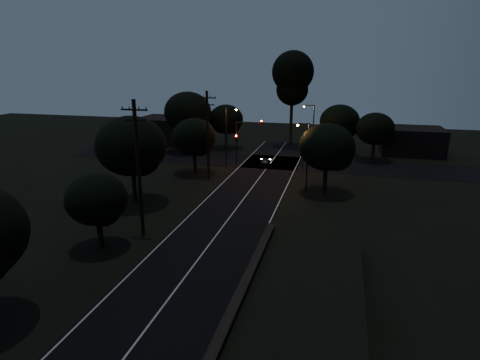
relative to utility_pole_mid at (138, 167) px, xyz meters
The scene contains 22 objects.
road_surface 18.13m from the utility_pole_mid, 69.58° to the left, with size 60.00×70.00×0.03m.
retaining_wall 18.95m from the utility_pole_mid, 41.14° to the right, with size 6.93×26.00×1.60m.
utility_pole_mid is the anchor object (origin of this frame).
utility_pole_far 17.00m from the utility_pole_mid, 90.00° to the left, with size 2.20×0.30×10.50m.
tree_left_b 4.10m from the utility_pole_mid, 120.73° to the right, with size 4.57×4.57×5.81m.
tree_left_c 8.07m from the utility_pole_mid, 121.81° to the left, with size 6.91×6.91×8.73m.
tree_left_d 19.07m from the utility_pole_mid, 96.96° to the left, with size 5.50×5.50×6.98m.
tree_far_nw 35.02m from the utility_pole_mid, 94.59° to the left, with size 5.60×5.60×7.09m.
tree_far_w 31.81m from the utility_pole_mid, 104.09° to the left, with size 7.31×7.31×9.33m.
tree_far_ne 38.06m from the utility_pole_mid, 66.44° to the left, with size 5.97×5.97×7.55m.
tree_far_e 37.77m from the utility_pole_mid, 57.66° to the left, with size 5.39×5.39×6.83m.
tree_right_a 20.59m from the utility_pole_mid, 46.32° to the left, with size 5.93×5.93×7.53m.
tall_pine 40.97m from the utility_pole_mid, 80.07° to the left, with size 6.84×6.84×15.54m.
building_left 39.72m from the utility_pole_mid, 110.73° to the left, with size 10.00×8.00×4.40m, color black.
building_right 46.19m from the utility_pole_mid, 55.62° to the left, with size 9.00×7.00×4.00m, color black.
signal_left 25.19m from the utility_pole_mid, 86.79° to the left, with size 0.28×0.35×4.10m.
signal_right 27.30m from the utility_pole_mid, 67.01° to the left, with size 0.28×0.35×4.10m.
signal_mast 25.22m from the utility_pole_mid, 82.96° to the left, with size 3.70×0.35×6.25m.
streetlight_a 23.04m from the utility_pole_mid, 88.27° to the left, with size 1.66×0.26×8.00m.
streetlight_b 31.15m from the utility_pole_mid, 68.70° to the left, with size 1.66×0.26×8.00m.
streetlight_c 19.15m from the utility_pole_mid, 51.74° to the left, with size 1.46×0.26×7.50m.
car 25.80m from the utility_pole_mid, 77.33° to the left, with size 1.36×3.38×1.15m, color black.
Camera 1 is at (9.37, -12.71, 13.70)m, focal length 30.00 mm.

